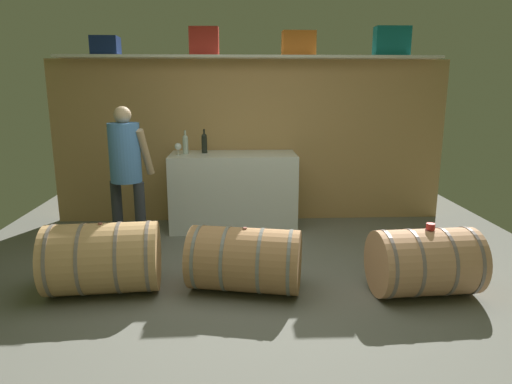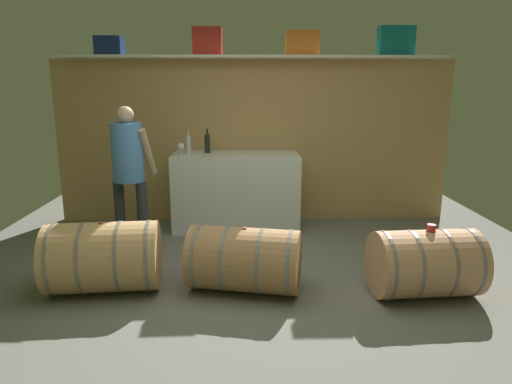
{
  "view_description": "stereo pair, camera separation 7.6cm",
  "coord_description": "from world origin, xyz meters",
  "px_view_note": "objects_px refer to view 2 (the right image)",
  "views": [
    {
      "loc": [
        -0.21,
        -3.51,
        1.74
      ],
      "look_at": [
        -0.03,
        0.3,
        0.85
      ],
      "focal_mm": 32.21,
      "sensor_mm": 36.0,
      "label": 1
    },
    {
      "loc": [
        -0.14,
        -3.51,
        1.74
      ],
      "look_at": [
        -0.03,
        0.3,
        0.85
      ],
      "focal_mm": 32.21,
      "sensor_mm": 36.0,
      "label": 2
    }
  ],
  "objects_px": {
    "wine_bottle_clear": "(188,144)",
    "wine_barrel_far": "(245,259)",
    "toolcase_navy": "(110,46)",
    "tasting_cup": "(431,228)",
    "work_cabinet": "(236,191)",
    "toolcase_teal": "(396,41)",
    "wine_glass": "(181,147)",
    "wine_barrel_flank": "(104,257)",
    "toolcase_red": "(208,41)",
    "wine_bottle_dark": "(207,143)",
    "toolcase_orange": "(302,43)",
    "winemaker_pouring": "(128,163)",
    "wine_barrel_near": "(425,263)"
  },
  "relations": [
    {
      "from": "wine_glass",
      "to": "winemaker_pouring",
      "type": "bearing_deg",
      "value": -126.79
    },
    {
      "from": "toolcase_teal",
      "to": "winemaker_pouring",
      "type": "height_order",
      "value": "toolcase_teal"
    },
    {
      "from": "toolcase_navy",
      "to": "winemaker_pouring",
      "type": "xyz_separation_m",
      "value": [
        0.38,
        -0.97,
        -1.26
      ]
    },
    {
      "from": "wine_glass",
      "to": "wine_barrel_flank",
      "type": "distance_m",
      "value": 1.92
    },
    {
      "from": "toolcase_red",
      "to": "wine_bottle_dark",
      "type": "distance_m",
      "value": 1.21
    },
    {
      "from": "wine_glass",
      "to": "tasting_cup",
      "type": "height_order",
      "value": "wine_glass"
    },
    {
      "from": "toolcase_orange",
      "to": "wine_barrel_far",
      "type": "relative_size",
      "value": 0.38
    },
    {
      "from": "work_cabinet",
      "to": "wine_bottle_clear",
      "type": "bearing_deg",
      "value": 176.83
    },
    {
      "from": "wine_bottle_dark",
      "to": "wine_bottle_clear",
      "type": "distance_m",
      "value": 0.23
    },
    {
      "from": "wine_bottle_clear",
      "to": "wine_barrel_flank",
      "type": "xyz_separation_m",
      "value": [
        -0.54,
        -1.84,
        -0.75
      ]
    },
    {
      "from": "wine_barrel_far",
      "to": "winemaker_pouring",
      "type": "height_order",
      "value": "winemaker_pouring"
    },
    {
      "from": "work_cabinet",
      "to": "winemaker_pouring",
      "type": "xyz_separation_m",
      "value": [
        -1.12,
        -0.72,
        0.48
      ]
    },
    {
      "from": "wine_barrel_near",
      "to": "wine_bottle_clear",
      "type": "bearing_deg",
      "value": 133.42
    },
    {
      "from": "toolcase_orange",
      "to": "wine_barrel_flank",
      "type": "height_order",
      "value": "toolcase_orange"
    },
    {
      "from": "toolcase_teal",
      "to": "wine_bottle_dark",
      "type": "xyz_separation_m",
      "value": [
        -2.3,
        -0.17,
        -1.21
      ]
    },
    {
      "from": "wine_bottle_dark",
      "to": "wine_barrel_flank",
      "type": "relative_size",
      "value": 0.3
    },
    {
      "from": "toolcase_navy",
      "to": "winemaker_pouring",
      "type": "height_order",
      "value": "toolcase_navy"
    },
    {
      "from": "wine_bottle_clear",
      "to": "winemaker_pouring",
      "type": "xyz_separation_m",
      "value": [
        -0.55,
        -0.76,
        -0.11
      ]
    },
    {
      "from": "work_cabinet",
      "to": "wine_glass",
      "type": "height_order",
      "value": "wine_glass"
    },
    {
      "from": "toolcase_navy",
      "to": "tasting_cup",
      "type": "relative_size",
      "value": 4.29
    },
    {
      "from": "work_cabinet",
      "to": "wine_bottle_clear",
      "type": "relative_size",
      "value": 5.42
    },
    {
      "from": "toolcase_teal",
      "to": "wine_bottle_clear",
      "type": "xyz_separation_m",
      "value": [
        -2.52,
        -0.21,
        -1.21
      ]
    },
    {
      "from": "wine_barrel_near",
      "to": "winemaker_pouring",
      "type": "distance_m",
      "value": 3.08
    },
    {
      "from": "toolcase_navy",
      "to": "wine_barrel_near",
      "type": "xyz_separation_m",
      "value": [
        3.11,
        -2.22,
        -1.91
      ]
    },
    {
      "from": "toolcase_red",
      "to": "toolcase_teal",
      "type": "bearing_deg",
      "value": 1.29
    },
    {
      "from": "toolcase_orange",
      "to": "work_cabinet",
      "type": "relative_size",
      "value": 0.26
    },
    {
      "from": "toolcase_navy",
      "to": "toolcase_teal",
      "type": "distance_m",
      "value": 3.45
    },
    {
      "from": "toolcase_red",
      "to": "tasting_cup",
      "type": "distance_m",
      "value": 3.4
    },
    {
      "from": "toolcase_navy",
      "to": "wine_bottle_dark",
      "type": "bearing_deg",
      "value": -10.33
    },
    {
      "from": "winemaker_pouring",
      "to": "wine_glass",
      "type": "bearing_deg",
      "value": 70.89
    },
    {
      "from": "toolcase_orange",
      "to": "toolcase_teal",
      "type": "height_order",
      "value": "toolcase_teal"
    },
    {
      "from": "wine_glass",
      "to": "wine_bottle_clear",
      "type": "bearing_deg",
      "value": 58.78
    },
    {
      "from": "tasting_cup",
      "to": "wine_barrel_far",
      "type": "bearing_deg",
      "value": 174.62
    },
    {
      "from": "toolcase_teal",
      "to": "wine_glass",
      "type": "height_order",
      "value": "toolcase_teal"
    },
    {
      "from": "toolcase_navy",
      "to": "tasting_cup",
      "type": "height_order",
      "value": "toolcase_navy"
    },
    {
      "from": "toolcase_navy",
      "to": "work_cabinet",
      "type": "xyz_separation_m",
      "value": [
        1.5,
        -0.25,
        -1.73
      ]
    },
    {
      "from": "toolcase_navy",
      "to": "work_cabinet",
      "type": "height_order",
      "value": "toolcase_navy"
    },
    {
      "from": "tasting_cup",
      "to": "wine_barrel_flank",
      "type": "bearing_deg",
      "value": 176.44
    },
    {
      "from": "toolcase_red",
      "to": "wine_glass",
      "type": "bearing_deg",
      "value": -132.13
    },
    {
      "from": "wine_glass",
      "to": "toolcase_teal",
      "type": "bearing_deg",
      "value": 7.38
    },
    {
      "from": "toolcase_red",
      "to": "toolcase_teal",
      "type": "relative_size",
      "value": 0.82
    },
    {
      "from": "wine_bottle_clear",
      "to": "winemaker_pouring",
      "type": "height_order",
      "value": "winemaker_pouring"
    },
    {
      "from": "wine_bottle_clear",
      "to": "wine_barrel_far",
      "type": "bearing_deg",
      "value": -70.15
    },
    {
      "from": "toolcase_teal",
      "to": "wine_barrel_near",
      "type": "xyz_separation_m",
      "value": [
        -0.34,
        -2.22,
        -1.98
      ]
    },
    {
      "from": "wine_glass",
      "to": "wine_barrel_flank",
      "type": "height_order",
      "value": "wine_glass"
    },
    {
      "from": "toolcase_navy",
      "to": "toolcase_orange",
      "type": "xyz_separation_m",
      "value": [
        2.31,
        0.0,
        0.04
      ]
    },
    {
      "from": "toolcase_red",
      "to": "work_cabinet",
      "type": "distance_m",
      "value": 1.84
    },
    {
      "from": "toolcase_orange",
      "to": "wine_bottle_dark",
      "type": "bearing_deg",
      "value": -173.17
    },
    {
      "from": "wine_glass",
      "to": "wine_barrel_far",
      "type": "height_order",
      "value": "wine_glass"
    },
    {
      "from": "wine_barrel_near",
      "to": "tasting_cup",
      "type": "bearing_deg",
      "value": -3.98
    }
  ]
}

